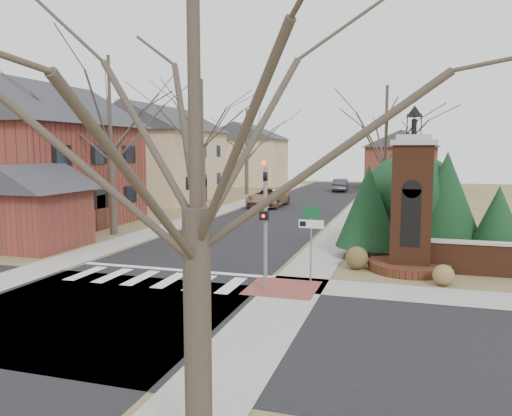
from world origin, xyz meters
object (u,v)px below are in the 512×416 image
(pickup_truck, at_px, (268,197))
(traffic_signal_pole, at_px, (265,216))
(brick_gate_monument, at_px, (411,216))
(distant_car, at_px, (341,185))
(sign_post, at_px, (311,230))

(pickup_truck, bearing_deg, traffic_signal_pole, -74.01)
(brick_gate_monument, height_order, pickup_truck, brick_gate_monument)
(distant_car, bearing_deg, sign_post, 93.56)
(pickup_truck, bearing_deg, distant_car, 77.88)
(traffic_signal_pole, xyz_separation_m, brick_gate_monument, (4.70, 4.42, -0.42))
(traffic_signal_pole, bearing_deg, distant_car, 93.76)
(sign_post, bearing_deg, distant_car, 95.75)
(sign_post, height_order, brick_gate_monument, brick_gate_monument)
(sign_post, relative_size, brick_gate_monument, 0.42)
(brick_gate_monument, bearing_deg, sign_post, -138.58)
(traffic_signal_pole, relative_size, distant_car, 1.03)
(distant_car, bearing_deg, traffic_signal_pole, 91.57)
(distant_car, bearing_deg, pickup_truck, 74.95)
(traffic_signal_pole, xyz_separation_m, sign_post, (1.29, 1.41, -0.64))
(brick_gate_monument, distance_m, pickup_truck, 22.72)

